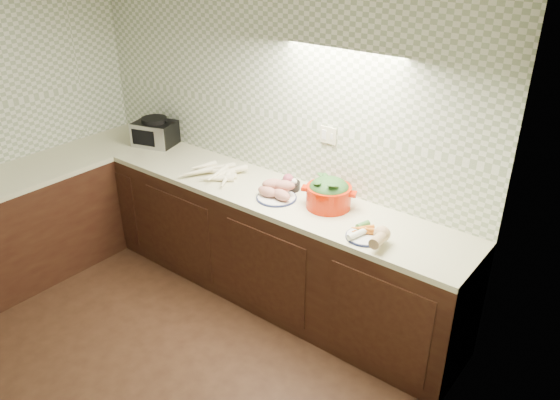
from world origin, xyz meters
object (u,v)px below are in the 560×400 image
Objects in this scene: parsnip_pile at (213,171)px; sweet_potato_plate at (277,192)px; toaster_oven at (155,132)px; veg_plate at (372,234)px; onion_bowl at (290,184)px; dutch_oven at (329,193)px.

sweet_potato_plate is at bearing -0.44° from parsnip_pile.
veg_plate is (2.32, -0.26, -0.07)m from toaster_oven.
toaster_oven reaches higher than onion_bowl.
veg_plate reaches higher than parsnip_pile.
onion_bowl is at bearing -16.67° from toaster_oven.
toaster_oven is 1.01× the size of dutch_oven.
parsnip_pile is at bearing -165.00° from onion_bowl.
sweet_potato_plate reaches higher than veg_plate.
dutch_oven is at bearing 156.41° from veg_plate.
toaster_oven reaches higher than sweet_potato_plate.
onion_bowl is (0.62, 0.17, 0.01)m from parsnip_pile.
sweet_potato_plate is 0.98× the size of veg_plate.
dutch_oven is at bearing 17.17° from sweet_potato_plate.
toaster_oven is 0.88m from parsnip_pile.
onion_bowl is 0.52× the size of veg_plate.
onion_bowl is 0.88m from veg_plate.
toaster_oven is 1.48m from onion_bowl.
veg_plate is at bearing -3.64° from parsnip_pile.
parsnip_pile is 1.47m from veg_plate.
onion_bowl is at bearing 96.08° from sweet_potato_plate.
sweet_potato_plate is 0.72× the size of dutch_oven.
onion_bowl is at bearing 15.00° from parsnip_pile.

